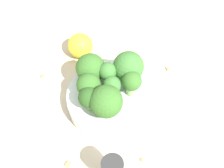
# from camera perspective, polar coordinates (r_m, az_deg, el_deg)

# --- Properties ---
(ground_plane) EXTENTS (3.00, 3.00, 0.00)m
(ground_plane) POSITION_cam_1_polar(r_m,az_deg,el_deg) (0.61, 0.00, -3.60)
(ground_plane) COLOR beige
(bowl) EXTENTS (0.17, 0.17, 0.03)m
(bowl) POSITION_cam_1_polar(r_m,az_deg,el_deg) (0.59, 0.00, -2.76)
(bowl) COLOR silver
(bowl) RESTS_ON ground_plane
(broccoli_floret_0) EXTENTS (0.06, 0.06, 0.06)m
(broccoli_floret_0) POSITION_cam_1_polar(r_m,az_deg,el_deg) (0.58, 3.02, 3.16)
(broccoli_floret_0) COLOR #8EB770
(broccoli_floret_0) RESTS_ON bowl
(broccoli_floret_1) EXTENTS (0.03, 0.03, 0.05)m
(broccoli_floret_1) POSITION_cam_1_polar(r_m,az_deg,el_deg) (0.57, -0.46, 2.24)
(broccoli_floret_1) COLOR #8EB770
(broccoli_floret_1) RESTS_ON bowl
(broccoli_floret_2) EXTENTS (0.06, 0.06, 0.07)m
(broccoli_floret_2) POSITION_cam_1_polar(r_m,az_deg,el_deg) (0.53, -1.07, -3.24)
(broccoli_floret_2) COLOR #7A9E5B
(broccoli_floret_2) RESTS_ON bowl
(broccoli_floret_3) EXTENTS (0.03, 0.03, 0.05)m
(broccoli_floret_3) POSITION_cam_1_polar(r_m,az_deg,el_deg) (0.56, -0.15, -0.40)
(broccoli_floret_3) COLOR #8EB770
(broccoli_floret_3) RESTS_ON bowl
(broccoli_floret_4) EXTENTS (0.04, 0.04, 0.06)m
(broccoli_floret_4) POSITION_cam_1_polar(r_m,az_deg,el_deg) (0.56, -4.28, -0.33)
(broccoli_floret_4) COLOR #84AD66
(broccoli_floret_4) RESTS_ON bowl
(broccoli_floret_5) EXTENTS (0.06, 0.06, 0.06)m
(broccoli_floret_5) POSITION_cam_1_polar(r_m,az_deg,el_deg) (0.58, -3.95, 2.88)
(broccoli_floret_5) COLOR #84AD66
(broccoli_floret_5) RESTS_ON bowl
(broccoli_floret_6) EXTENTS (0.04, 0.04, 0.06)m
(broccoli_floret_6) POSITION_cam_1_polar(r_m,az_deg,el_deg) (0.56, 3.63, 0.30)
(broccoli_floret_6) COLOR #8EB770
(broccoli_floret_6) RESTS_ON bowl
(broccoli_floret_7) EXTENTS (0.04, 0.04, 0.05)m
(broccoli_floret_7) POSITION_cam_1_polar(r_m,az_deg,el_deg) (0.54, -4.24, -2.56)
(broccoli_floret_7) COLOR #7A9E5B
(broccoli_floret_7) RESTS_ON bowl
(lemon_wedge) EXTENTS (0.05, 0.05, 0.05)m
(lemon_wedge) POSITION_cam_1_polar(r_m,az_deg,el_deg) (0.67, -5.82, 6.98)
(lemon_wedge) COLOR yellow
(lemon_wedge) RESTS_ON ground_plane
(almond_crumb_0) EXTENTS (0.01, 0.01, 0.01)m
(almond_crumb_0) POSITION_cam_1_polar(r_m,az_deg,el_deg) (0.66, -4.18, 3.56)
(almond_crumb_0) COLOR tan
(almond_crumb_0) RESTS_ON ground_plane
(almond_crumb_1) EXTENTS (0.01, 0.01, 0.01)m
(almond_crumb_1) POSITION_cam_1_polar(r_m,az_deg,el_deg) (0.66, -12.72, 1.54)
(almond_crumb_1) COLOR #AD7F4C
(almond_crumb_1) RESTS_ON ground_plane
(almond_crumb_2) EXTENTS (0.01, 0.01, 0.01)m
(almond_crumb_2) POSITION_cam_1_polar(r_m,az_deg,el_deg) (0.56, 5.47, -13.53)
(almond_crumb_2) COLOR #AD7F4C
(almond_crumb_2) RESTS_ON ground_plane
(almond_crumb_3) EXTENTS (0.01, 0.01, 0.01)m
(almond_crumb_3) POSITION_cam_1_polar(r_m,az_deg,el_deg) (0.55, -8.10, -14.25)
(almond_crumb_3) COLOR tan
(almond_crumb_3) RESTS_ON ground_plane
(almond_crumb_4) EXTENTS (0.01, 0.01, 0.01)m
(almond_crumb_4) POSITION_cam_1_polar(r_m,az_deg,el_deg) (0.66, 10.14, 2.86)
(almond_crumb_4) COLOR #AD7F4C
(almond_crumb_4) RESTS_ON ground_plane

